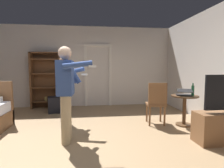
% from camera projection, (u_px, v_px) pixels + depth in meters
% --- Properties ---
extents(ground_plane, '(7.10, 7.10, 0.00)m').
position_uv_depth(ground_plane, '(68.00, 146.00, 3.07)').
color(ground_plane, '#997A56').
extents(wall_back, '(6.60, 0.12, 2.72)m').
position_uv_depth(wall_back, '(79.00, 67.00, 6.19)').
color(wall_back, silver).
rests_on(wall_back, ground_plane).
extents(doorway_frame, '(0.93, 0.08, 2.13)m').
position_uv_depth(doorway_frame, '(98.00, 71.00, 6.21)').
color(doorway_frame, white).
rests_on(doorway_frame, ground_plane).
extents(bookshelf, '(0.96, 0.32, 1.82)m').
position_uv_depth(bookshelf, '(46.00, 78.00, 5.88)').
color(bookshelf, brown).
rests_on(bookshelf, ground_plane).
extents(side_table, '(0.60, 0.60, 0.70)m').
position_uv_depth(side_table, '(184.00, 105.00, 4.13)').
color(side_table, '#4C331E').
rests_on(side_table, ground_plane).
extents(laptop, '(0.41, 0.41, 0.16)m').
position_uv_depth(laptop, '(184.00, 93.00, 4.06)').
color(laptop, black).
rests_on(laptop, side_table).
extents(bottle_on_table, '(0.06, 0.06, 0.29)m').
position_uv_depth(bottle_on_table, '(193.00, 90.00, 4.04)').
color(bottle_on_table, '#1B502D').
rests_on(bottle_on_table, side_table).
extents(wooden_chair, '(0.47, 0.47, 0.99)m').
position_uv_depth(wooden_chair, '(156.00, 102.00, 4.17)').
color(wooden_chair, brown).
rests_on(wooden_chair, ground_plane).
extents(person_blue_shirt, '(0.67, 0.57, 1.70)m').
position_uv_depth(person_blue_shirt, '(66.00, 87.00, 3.18)').
color(person_blue_shirt, tan).
rests_on(person_blue_shirt, ground_plane).
extents(person_striped_shirt, '(0.67, 0.64, 1.59)m').
position_uv_depth(person_striped_shirt, '(65.00, 87.00, 4.04)').
color(person_striped_shirt, slate).
rests_on(person_striped_shirt, ground_plane).
extents(suitcase_dark, '(0.54, 0.44, 0.47)m').
position_uv_depth(suitcase_dark, '(56.00, 105.00, 5.34)').
color(suitcase_dark, black).
rests_on(suitcase_dark, ground_plane).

